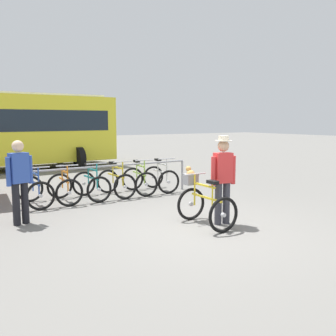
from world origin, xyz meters
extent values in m
plane|color=slate|center=(0.00, 0.00, 0.00)|extent=(80.00, 80.00, 0.00)
cylinder|color=#99999E|center=(-2.58, 3.40, 0.42)|extent=(0.06, 0.06, 0.85)
cylinder|color=#99999E|center=(1.97, 3.46, 0.42)|extent=(0.06, 0.06, 0.85)
cylinder|color=#99999E|center=(-0.31, 3.43, 0.85)|extent=(4.55, 0.11, 0.05)
torus|color=black|center=(-2.17, 4.09, 0.33)|extent=(0.66, 0.08, 0.66)
cylinder|color=#B7B7BC|center=(-2.17, 4.09, 0.33)|extent=(0.08, 0.06, 0.08)
torus|color=black|center=(-2.16, 3.07, 0.33)|extent=(0.66, 0.08, 0.66)
cylinder|color=#B7B7BC|center=(-2.16, 3.07, 0.33)|extent=(0.08, 0.06, 0.08)
cube|color=#2D56B7|center=(-2.16, 3.58, 0.56)|extent=(0.05, 0.92, 0.04)
cube|color=#2D56B7|center=(-2.16, 3.53, 0.78)|extent=(0.04, 0.61, 0.04)
cylinder|color=#2D56B7|center=(-2.17, 3.77, 0.60)|extent=(0.03, 0.03, 0.55)
cube|color=black|center=(-2.17, 3.77, 0.88)|extent=(0.12, 0.24, 0.06)
cylinder|color=#2D56B7|center=(-2.16, 3.20, 0.65)|extent=(0.03, 0.03, 0.63)
cylinder|color=#B7B7BC|center=(-2.16, 3.20, 0.96)|extent=(0.52, 0.03, 0.03)
torus|color=black|center=(-1.43, 4.10, 0.33)|extent=(0.66, 0.11, 0.66)
cylinder|color=#B7B7BC|center=(-1.43, 4.10, 0.33)|extent=(0.08, 0.07, 0.08)
torus|color=black|center=(-1.50, 3.08, 0.33)|extent=(0.66, 0.11, 0.66)
cylinder|color=#B7B7BC|center=(-1.50, 3.08, 0.33)|extent=(0.08, 0.07, 0.08)
cube|color=orange|center=(-1.46, 3.59, 0.56)|extent=(0.10, 0.92, 0.04)
cube|color=orange|center=(-1.47, 3.54, 0.78)|extent=(0.08, 0.61, 0.04)
cylinder|color=orange|center=(-1.45, 3.78, 0.60)|extent=(0.03, 0.03, 0.55)
cube|color=black|center=(-1.45, 3.78, 0.88)|extent=(0.14, 0.25, 0.06)
cylinder|color=orange|center=(-1.49, 3.21, 0.65)|extent=(0.03, 0.03, 0.63)
cylinder|color=#B7B7BC|center=(-1.49, 3.21, 0.96)|extent=(0.52, 0.06, 0.03)
torus|color=black|center=(-0.78, 4.11, 0.33)|extent=(0.66, 0.08, 0.66)
cylinder|color=#B7B7BC|center=(-0.78, 4.11, 0.33)|extent=(0.08, 0.06, 0.08)
torus|color=black|center=(-0.75, 3.09, 0.33)|extent=(0.66, 0.08, 0.66)
cylinder|color=#B7B7BC|center=(-0.75, 3.09, 0.33)|extent=(0.08, 0.06, 0.08)
cube|color=teal|center=(-0.76, 3.60, 0.56)|extent=(0.06, 0.92, 0.04)
cube|color=teal|center=(-0.76, 3.55, 0.78)|extent=(0.05, 0.61, 0.04)
cylinder|color=teal|center=(-0.77, 3.79, 0.60)|extent=(0.03, 0.03, 0.55)
cube|color=black|center=(-0.77, 3.79, 0.88)|extent=(0.13, 0.24, 0.06)
cylinder|color=teal|center=(-0.75, 3.22, 0.65)|extent=(0.03, 0.03, 0.63)
cylinder|color=#B7B7BC|center=(-0.75, 3.22, 0.96)|extent=(0.52, 0.04, 0.03)
torus|color=black|center=(-0.08, 4.12, 0.33)|extent=(0.66, 0.11, 0.66)
cylinder|color=#B7B7BC|center=(-0.08, 4.12, 0.33)|extent=(0.08, 0.07, 0.08)
torus|color=black|center=(-0.04, 3.10, 0.33)|extent=(0.66, 0.11, 0.66)
cylinder|color=#B7B7BC|center=(-0.04, 3.10, 0.33)|extent=(0.08, 0.07, 0.08)
cube|color=yellow|center=(-0.06, 3.61, 0.56)|extent=(0.07, 0.92, 0.04)
cube|color=yellow|center=(-0.06, 3.56, 0.78)|extent=(0.06, 0.61, 0.04)
cylinder|color=yellow|center=(-0.07, 3.80, 0.60)|extent=(0.03, 0.03, 0.55)
cube|color=black|center=(-0.07, 3.80, 0.88)|extent=(0.13, 0.24, 0.06)
cylinder|color=yellow|center=(-0.05, 3.23, 0.65)|extent=(0.03, 0.03, 0.63)
cylinder|color=#B7B7BC|center=(-0.05, 3.23, 0.96)|extent=(0.52, 0.05, 0.03)
torus|color=black|center=(0.69, 4.13, 0.33)|extent=(0.67, 0.15, 0.66)
cylinder|color=#B7B7BC|center=(0.69, 4.13, 0.33)|extent=(0.09, 0.07, 0.08)
torus|color=black|center=(0.58, 3.12, 0.33)|extent=(0.67, 0.15, 0.66)
cylinder|color=#B7B7BC|center=(0.58, 3.12, 0.33)|extent=(0.09, 0.07, 0.08)
cube|color=#9ED14C|center=(0.64, 3.62, 0.56)|extent=(0.14, 0.92, 0.04)
cube|color=#9ED14C|center=(0.63, 3.57, 0.78)|extent=(0.10, 0.61, 0.04)
cylinder|color=#9ED14C|center=(0.66, 3.81, 0.60)|extent=(0.03, 0.03, 0.55)
cube|color=black|center=(0.66, 3.81, 0.88)|extent=(0.15, 0.25, 0.06)
cylinder|color=#9ED14C|center=(0.59, 3.24, 0.65)|extent=(0.03, 0.03, 0.63)
cylinder|color=#B7B7BC|center=(0.59, 3.24, 0.96)|extent=(0.52, 0.08, 0.03)
torus|color=black|center=(1.39, 4.14, 0.33)|extent=(0.66, 0.14, 0.66)
cylinder|color=#B7B7BC|center=(1.39, 4.14, 0.33)|extent=(0.09, 0.07, 0.08)
torus|color=black|center=(1.29, 3.12, 0.33)|extent=(0.66, 0.14, 0.66)
cylinder|color=#B7B7BC|center=(1.29, 3.12, 0.33)|extent=(0.09, 0.07, 0.08)
cube|color=silver|center=(1.34, 3.63, 0.56)|extent=(0.12, 0.92, 0.04)
cube|color=silver|center=(1.33, 3.58, 0.78)|extent=(0.09, 0.61, 0.04)
cylinder|color=silver|center=(1.35, 3.82, 0.60)|extent=(0.03, 0.03, 0.55)
cube|color=black|center=(1.35, 3.82, 0.88)|extent=(0.14, 0.25, 0.06)
cylinder|color=silver|center=(1.30, 3.25, 0.65)|extent=(0.03, 0.03, 0.63)
cylinder|color=#B7B7BC|center=(1.30, 3.25, 0.96)|extent=(0.52, 0.08, 0.03)
torus|color=black|center=(0.20, -0.42, 0.33)|extent=(0.66, 0.07, 0.66)
cylinder|color=#B7B7BC|center=(0.20, -0.42, 0.33)|extent=(0.08, 0.06, 0.08)
torus|color=black|center=(0.22, 0.60, 0.33)|extent=(0.66, 0.07, 0.66)
cylinder|color=#B7B7BC|center=(0.22, 0.60, 0.33)|extent=(0.08, 0.06, 0.08)
cube|color=yellow|center=(0.21, 0.09, 0.56)|extent=(0.05, 0.92, 0.04)
cube|color=yellow|center=(0.21, 0.14, 0.78)|extent=(0.05, 0.61, 0.04)
cylinder|color=yellow|center=(0.21, -0.09, 0.60)|extent=(0.03, 0.03, 0.55)
cube|color=black|center=(0.21, -0.09, 0.88)|extent=(0.12, 0.24, 0.06)
cylinder|color=yellow|center=(0.22, 0.48, 0.65)|extent=(0.03, 0.03, 0.63)
cylinder|color=#B7B7BC|center=(0.22, 0.48, 0.96)|extent=(0.52, 0.04, 0.03)
cube|color=gray|center=(0.22, 0.62, 0.84)|extent=(0.26, 0.21, 0.22)
ellipsoid|color=tan|center=(0.22, 0.62, 0.94)|extent=(0.18, 0.16, 0.16)
sphere|color=tan|center=(0.22, 0.70, 1.04)|extent=(0.11, 0.11, 0.11)
cylinder|color=#383842|center=(0.65, 0.02, 0.41)|extent=(0.14, 0.14, 0.82)
cylinder|color=#383842|center=(0.47, 0.05, 0.41)|extent=(0.14, 0.14, 0.82)
cube|color=red|center=(0.56, 0.04, 1.11)|extent=(0.37, 0.25, 0.58)
cylinder|color=red|center=(0.77, -0.02, 1.06)|extent=(0.09, 0.09, 0.55)
cylinder|color=red|center=(0.34, 0.05, 1.06)|extent=(0.09, 0.09, 0.55)
sphere|color=tan|center=(0.56, 0.04, 1.53)|extent=(0.22, 0.22, 0.22)
cylinder|color=beige|center=(0.56, 0.04, 1.63)|extent=(0.32, 0.32, 0.02)
cylinder|color=beige|center=(0.56, 0.04, 1.68)|extent=(0.20, 0.20, 0.09)
cylinder|color=black|center=(-2.67, 2.14, 0.41)|extent=(0.14, 0.14, 0.82)
cylinder|color=black|center=(-2.85, 2.09, 0.41)|extent=(0.14, 0.14, 0.82)
cube|color=#2D4CA5|center=(-2.76, 2.12, 1.11)|extent=(0.38, 0.29, 0.58)
cylinder|color=#2D4CA5|center=(-2.54, 2.16, 1.06)|extent=(0.09, 0.09, 0.55)
cylinder|color=#2D4CA5|center=(-2.97, 2.03, 1.06)|extent=(0.09, 0.09, 0.55)
sphere|color=beige|center=(-2.76, 2.12, 1.53)|extent=(0.22, 0.22, 0.22)
cube|color=#B23333|center=(-2.81, 2.27, 1.13)|extent=(0.29, 0.21, 0.40)
cylinder|color=black|center=(1.01, 9.66, 0.45)|extent=(0.30, 0.91, 0.90)
cylinder|color=black|center=(0.88, 12.15, 0.45)|extent=(0.30, 0.91, 0.90)
camera|label=1|loc=(-4.12, -5.38, 2.02)|focal=39.76mm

